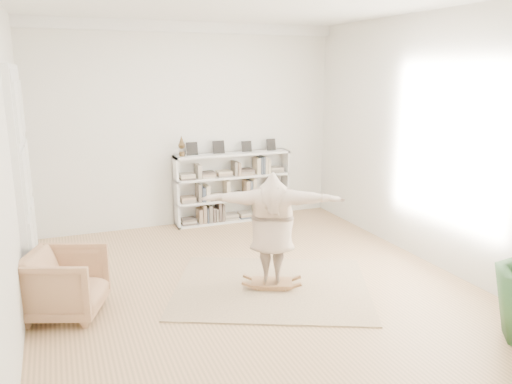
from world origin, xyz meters
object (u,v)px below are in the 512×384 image
armchair (65,284)px  person (272,225)px  bookshelf (232,188)px  rocker_board (272,283)px

armchair → person: 2.56m
bookshelf → person: size_ratio=1.23×
bookshelf → rocker_board: 3.17m
bookshelf → rocker_board: bearing=-99.9°
person → rocker_board: bearing=70.0°
person → armchair: bearing=19.7°
bookshelf → person: (-0.54, -3.08, 0.23)m
bookshelf → rocker_board: size_ratio=3.58×
armchair → person: bearing=-74.4°
armchair → person: (2.51, -0.23, 0.48)m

